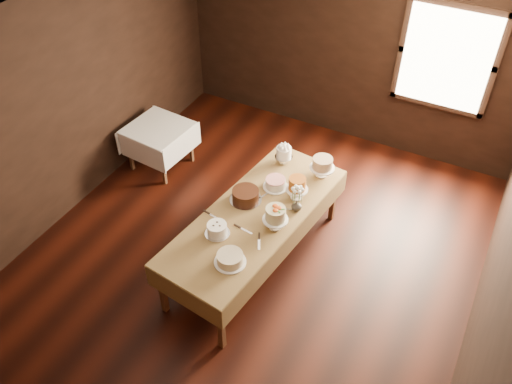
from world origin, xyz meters
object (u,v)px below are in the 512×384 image
object	(u,v)px
cake_lattice	(276,184)
cake_chocolate	(246,196)
cake_swirl	(217,230)
cake_server_c	(265,195)
cake_server_b	(259,244)
cake_meringue	(284,156)
cake_server_e	(215,217)
cake_speckled	(322,168)
cake_server_a	(246,231)
flower_vase	(296,206)
side_table	(158,132)
cake_caramel	(297,189)
cake_cream	(230,259)
cake_flowers	(275,219)
display_table	(255,218)
cake_server_d	(293,209)

from	to	relation	value
cake_lattice	cake_chocolate	world-z (taller)	cake_chocolate
cake_swirl	cake_server_c	world-z (taller)	cake_swirl
cake_lattice	cake_server_b	bearing A→B (deg)	-74.27
cake_meringue	cake_swirl	world-z (taller)	cake_meringue
cake_meringue	cake_chocolate	size ratio (longest dim) A/B	0.65
cake_meringue	cake_server_b	world-z (taller)	cake_meringue
cake_server_e	cake_speckled	bearing A→B (deg)	68.82
cake_server_b	cake_server_c	world-z (taller)	same
cake_chocolate	cake_server_a	size ratio (longest dim) A/B	1.65
cake_speckled	flower_vase	size ratio (longest dim) A/B	2.62
side_table	flower_vase	xyz separation A→B (m)	(2.41, -0.71, 0.24)
cake_meringue	cake_caramel	xyz separation A→B (m)	(0.41, -0.51, 0.02)
cake_speckled	cake_cream	distance (m)	1.72
cake_caramel	cake_server_a	size ratio (longest dim) A/B	1.23
flower_vase	cake_meringue	bearing A→B (deg)	125.28
cake_flowers	flower_vase	xyz separation A→B (m)	(0.09, 0.35, -0.06)
cake_server_b	cake_swirl	bearing A→B (deg)	-108.71
cake_flowers	cake_server_b	xyz separation A→B (m)	(-0.03, -0.31, -0.12)
cake_meringue	cake_caramel	distance (m)	0.65
cake_server_e	display_table	bearing A→B (deg)	45.15
cake_caramel	cake_server_c	size ratio (longest dim) A/B	1.23
cake_lattice	cake_server_d	xyz separation A→B (m)	(0.34, -0.25, -0.05)
cake_swirl	cake_server_c	size ratio (longest dim) A/B	1.15
cake_server_b	cake_server_c	distance (m)	0.78
cake_server_b	cake_server_d	bearing A→B (deg)	144.97
cake_server_d	cake_speckled	bearing A→B (deg)	65.52
cake_flowers	cake_server_a	size ratio (longest dim) A/B	1.24
cake_lattice	flower_vase	bearing A→B (deg)	-32.15
cake_lattice	cake_speckled	bearing A→B (deg)	49.05
side_table	cake_cream	world-z (taller)	cake_cream
cake_flowers	cake_server_d	size ratio (longest dim) A/B	1.24
side_table	cake_server_c	world-z (taller)	cake_server_c
cake_chocolate	flower_vase	bearing A→B (deg)	12.19
display_table	cake_server_c	bearing A→B (deg)	97.73
cake_cream	cake_server_b	distance (m)	0.38
cake_caramel	cake_server_e	bearing A→B (deg)	-132.85
cake_meringue	cake_speckled	distance (m)	0.51
display_table	cake_server_d	xyz separation A→B (m)	(0.34, 0.26, 0.06)
display_table	cake_server_e	world-z (taller)	cake_server_e
display_table	cake_caramel	distance (m)	0.57
cake_meringue	cake_server_c	size ratio (longest dim) A/B	1.08
cake_lattice	cake_server_b	size ratio (longest dim) A/B	1.29
cake_meringue	cake_lattice	xyz separation A→B (m)	(0.12, -0.46, -0.06)
cake_server_d	cake_server_a	bearing A→B (deg)	-139.78
cake_speckled	flower_vase	distance (m)	0.69
cake_chocolate	cake_server_b	size ratio (longest dim) A/B	1.65
display_table	cake_cream	world-z (taller)	cake_cream
side_table	cake_server_a	distance (m)	2.44
display_table	cake_server_b	size ratio (longest dim) A/B	10.74
cake_speckled	cake_cream	xyz separation A→B (m)	(-0.28, -1.69, -0.06)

